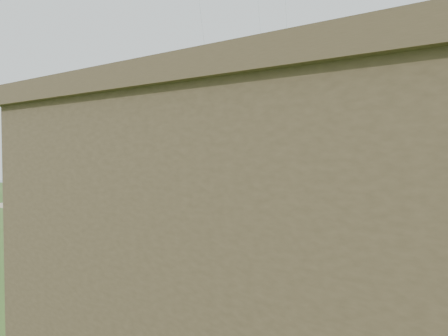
{
  "coord_description": "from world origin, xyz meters",
  "views": [
    {
      "loc": [
        14.15,
        -10.25,
        5.99
      ],
      "look_at": [
        1.52,
        8.0,
        5.22
      ],
      "focal_mm": 32.0,
      "sensor_mm": 36.0,
      "label": 1
    }
  ],
  "objects_px": {
    "motel": "(430,273)",
    "octopus_kite": "(223,112)",
    "chainlink_fence": "(180,255)",
    "picnic_table": "(234,275)"
  },
  "relations": [
    {
      "from": "chainlink_fence",
      "to": "octopus_kite",
      "type": "bearing_deg",
      "value": 108.79
    },
    {
      "from": "motel",
      "to": "chainlink_fence",
      "type": "bearing_deg",
      "value": 151.7
    },
    {
      "from": "picnic_table",
      "to": "octopus_kite",
      "type": "height_order",
      "value": "octopus_kite"
    },
    {
      "from": "chainlink_fence",
      "to": "picnic_table",
      "type": "height_order",
      "value": "chainlink_fence"
    },
    {
      "from": "motel",
      "to": "octopus_kite",
      "type": "bearing_deg",
      "value": 136.44
    },
    {
      "from": "motel",
      "to": "octopus_kite",
      "type": "distance_m",
      "value": 22.37
    },
    {
      "from": "chainlink_fence",
      "to": "picnic_table",
      "type": "relative_size",
      "value": 19.79
    },
    {
      "from": "motel",
      "to": "octopus_kite",
      "type": "height_order",
      "value": "octopus_kite"
    },
    {
      "from": "picnic_table",
      "to": "chainlink_fence",
      "type": "bearing_deg",
      "value": -169.26
    },
    {
      "from": "chainlink_fence",
      "to": "octopus_kite",
      "type": "xyz_separation_m",
      "value": [
        -2.7,
        7.93,
        8.53
      ]
    }
  ]
}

